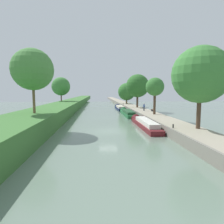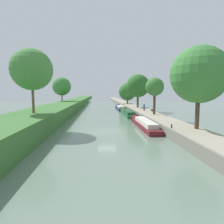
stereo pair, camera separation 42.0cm
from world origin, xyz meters
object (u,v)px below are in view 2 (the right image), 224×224
(mooring_bollard_near, at_px, (172,126))
(narrowboat_maroon, at_px, (143,123))
(person_walking, at_px, (144,107))
(park_bench, at_px, (153,110))
(narrowboat_green, at_px, (127,113))
(mooring_bollard_far, at_px, (124,104))
(narrowboat_navy, at_px, (120,108))

(mooring_bollard_near, bearing_deg, narrowboat_maroon, 102.47)
(person_walking, distance_m, park_bench, 2.36)
(narrowboat_green, xyz_separation_m, mooring_bollard_far, (1.83, 20.26, 0.89))
(mooring_bollard_near, relative_size, mooring_bollard_far, 1.00)
(park_bench, bearing_deg, person_walking, 130.92)
(person_walking, relative_size, mooring_bollard_near, 3.69)
(narrowboat_green, distance_m, mooring_bollard_near, 22.62)
(narrowboat_maroon, xyz_separation_m, mooring_bollard_near, (1.61, -7.28, 0.87))
(narrowboat_navy, bearing_deg, person_walking, -78.08)
(narrowboat_navy, height_order, mooring_bollard_far, mooring_bollard_far)
(narrowboat_maroon, bearing_deg, park_bench, 67.46)
(person_walking, bearing_deg, narrowboat_maroon, -103.86)
(narrowboat_maroon, relative_size, mooring_bollard_far, 29.44)
(narrowboat_green, distance_m, park_bench, 6.33)
(person_walking, bearing_deg, narrowboat_navy, 101.92)
(narrowboat_navy, xyz_separation_m, park_bench, (5.05, -18.54, 1.02))
(narrowboat_navy, relative_size, person_walking, 7.93)
(person_walking, distance_m, mooring_bollard_far, 22.34)
(narrowboat_maroon, distance_m, narrowboat_green, 15.25)
(park_bench, bearing_deg, narrowboat_navy, 105.25)
(narrowboat_maroon, bearing_deg, narrowboat_navy, 90.53)
(narrowboat_green, bearing_deg, park_bench, -36.79)
(narrowboat_green, height_order, mooring_bollard_far, mooring_bollard_far)
(narrowboat_maroon, height_order, person_walking, person_walking)
(mooring_bollard_far, bearing_deg, narrowboat_maroon, -92.59)
(person_walking, bearing_deg, mooring_bollard_far, 94.27)
(mooring_bollard_far, bearing_deg, park_bench, -82.48)
(mooring_bollard_far, bearing_deg, person_walking, -85.73)
(mooring_bollard_far, bearing_deg, narrowboat_navy, -109.03)
(narrowboat_navy, xyz_separation_m, person_walking, (3.55, -16.80, 1.55))
(narrowboat_maroon, distance_m, person_walking, 13.73)
(narrowboat_maroon, distance_m, narrowboat_navy, 30.05)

